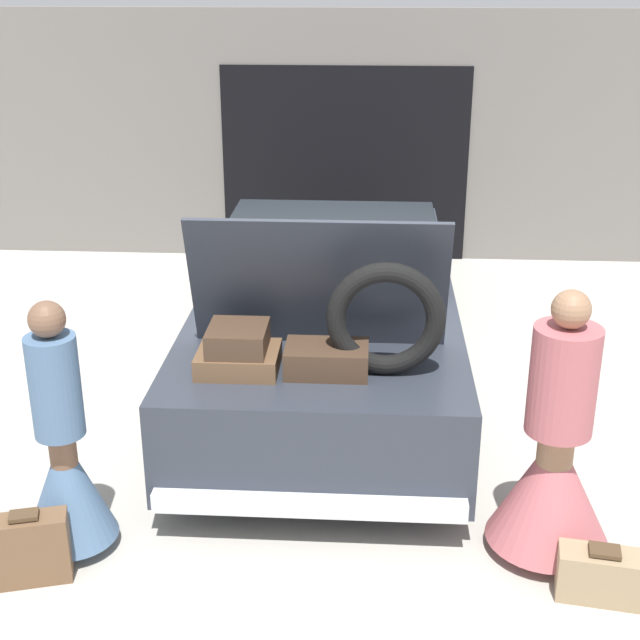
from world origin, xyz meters
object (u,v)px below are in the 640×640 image
Objects in this scene: person_right at (554,465)px; suitcase_beside_right_person at (601,575)px; person_left at (65,464)px; car at (330,311)px; suitcase_beside_left_person at (29,549)px.

suitcase_beside_right_person is (0.22, -0.43, -0.43)m from person_right.
car is at bearing 139.87° from person_left.
person_right is at bearing 82.87° from person_left.
suitcase_beside_left_person is (-2.94, -0.47, -0.37)m from person_right.
car is at bearing 120.97° from suitcase_beside_right_person.
person_right is 0.64m from suitcase_beside_right_person.
car is 3.02× the size of person_left.
car is 9.85× the size of suitcase_beside_left_person.
car is 9.45× the size of suitcase_beside_right_person.
suitcase_beside_right_person is at bearing 0.78° from suitcase_beside_left_person.
person_right is (2.81, 0.14, 0.02)m from person_left.
person_left is at bearing 99.83° from person_right.
person_right is at bearing -58.39° from car.
person_right is 3.42× the size of suitcase_beside_left_person.
suitcase_beside_right_person is at bearing -145.65° from person_right.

